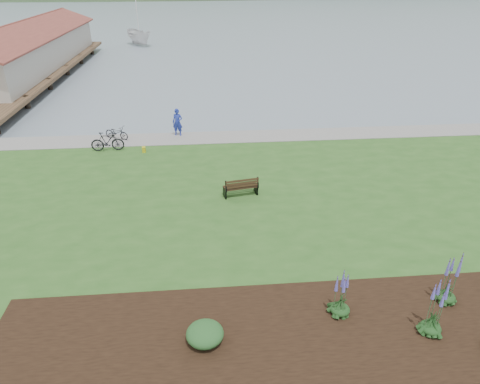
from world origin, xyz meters
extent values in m
plane|color=slate|center=(0.00, 0.00, 0.00)|extent=(600.00, 600.00, 0.00)
cube|color=#29551E|center=(0.00, -2.00, 0.20)|extent=(34.00, 20.00, 0.40)
cube|color=gray|center=(0.00, 6.90, 0.42)|extent=(34.00, 2.20, 0.03)
cube|color=black|center=(3.00, -9.80, 0.42)|extent=(24.00, 4.40, 0.04)
cube|color=#4C3826|center=(-20.00, 26.00, 0.85)|extent=(8.00, 36.00, 0.30)
cube|color=#B2ADA3|center=(-20.00, 28.00, 2.50)|extent=(6.40, 28.00, 3.00)
cube|color=black|center=(-0.86, -0.97, 0.85)|extent=(1.66, 0.83, 0.05)
cube|color=black|center=(-0.81, -1.26, 1.14)|extent=(1.59, 0.44, 0.50)
cube|color=black|center=(-1.62, -1.11, 0.62)|extent=(0.16, 0.55, 0.44)
cube|color=black|center=(-0.10, -0.83, 0.62)|extent=(0.16, 0.55, 0.44)
imported|color=#22319B|center=(-4.14, 7.50, 1.43)|extent=(0.85, 0.67, 2.07)
imported|color=black|center=(-7.98, 7.20, 0.83)|extent=(1.25, 1.73, 0.86)
imported|color=black|center=(-8.18, 5.27, 0.97)|extent=(0.63, 1.93, 1.15)
imported|color=silver|center=(-11.16, 46.79, 0.00)|extent=(13.89, 13.95, 26.38)
cube|color=gold|center=(-6.05, 4.87, 0.56)|extent=(0.22, 0.31, 0.32)
ellipsoid|color=#143915|center=(3.98, -10.15, 0.59)|extent=(0.62, 0.62, 0.31)
cone|color=#4B449E|center=(3.98, -10.15, 1.66)|extent=(0.36, 0.36, 1.82)
ellipsoid|color=#143915|center=(5.11, -8.91, 0.59)|extent=(0.62, 0.62, 0.31)
cone|color=#4B449E|center=(5.11, -8.91, 1.63)|extent=(0.36, 0.36, 1.76)
ellipsoid|color=#143915|center=(1.52, -9.16, 0.59)|extent=(0.62, 0.62, 0.31)
cone|color=#4B449E|center=(1.52, -9.16, 1.52)|extent=(0.36, 0.36, 1.54)
ellipsoid|color=#1E4C21|center=(-2.70, -9.92, 0.71)|extent=(1.10, 1.10, 0.55)
camera|label=1|loc=(-2.49, -18.94, 10.08)|focal=32.00mm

